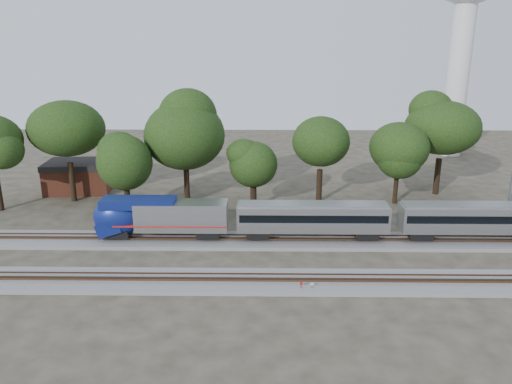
% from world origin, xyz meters
% --- Properties ---
extents(ground, '(160.00, 160.00, 0.00)m').
position_xyz_m(ground, '(0.00, 0.00, 0.00)').
color(ground, '#383328').
rests_on(ground, ground).
extents(track_far, '(160.00, 5.00, 0.73)m').
position_xyz_m(track_far, '(0.00, 6.00, 0.21)').
color(track_far, slate).
rests_on(track_far, ground).
extents(track_near, '(160.00, 5.00, 0.73)m').
position_xyz_m(track_near, '(0.00, -4.00, 0.21)').
color(track_near, slate).
rests_on(track_near, ground).
extents(switch_stand_red, '(0.32, 0.06, 1.01)m').
position_xyz_m(switch_stand_red, '(5.38, -5.61, 0.65)').
color(switch_stand_red, '#512D19').
rests_on(switch_stand_red, ground).
extents(switch_stand_white, '(0.29, 0.07, 0.90)m').
position_xyz_m(switch_stand_white, '(6.37, -5.55, 0.58)').
color(switch_stand_white, '#512D19').
rests_on(switch_stand_white, ground).
extents(switch_lever, '(0.55, 0.39, 0.30)m').
position_xyz_m(switch_lever, '(4.56, -5.11, 0.15)').
color(switch_lever, '#512D19').
rests_on(switch_lever, ground).
extents(brick_building, '(10.02, 7.43, 4.58)m').
position_xyz_m(brick_building, '(-26.01, 25.99, 2.31)').
color(brick_building, brown).
rests_on(brick_building, ground).
extents(tree_1, '(10.62, 10.62, 14.97)m').
position_xyz_m(tree_1, '(-25.19, 20.97, 10.44)').
color(tree_1, black).
rests_on(tree_1, ground).
extents(tree_2, '(7.19, 7.19, 10.14)m').
position_xyz_m(tree_2, '(-15.86, 15.14, 7.05)').
color(tree_2, black).
rests_on(tree_2, ground).
extents(tree_3, '(9.88, 9.88, 13.92)m').
position_xyz_m(tree_3, '(-8.78, 20.16, 9.70)').
color(tree_3, black).
rests_on(tree_3, ground).
extents(tree_4, '(6.20, 6.20, 8.74)m').
position_xyz_m(tree_4, '(0.57, 18.38, 6.07)').
color(tree_4, black).
rests_on(tree_4, ground).
extents(tree_5, '(8.83, 8.83, 12.44)m').
position_xyz_m(tree_5, '(9.85, 21.23, 8.67)').
color(tree_5, black).
rests_on(tree_5, ground).
extents(tree_6, '(8.14, 8.14, 11.48)m').
position_xyz_m(tree_6, '(20.49, 20.53, 7.99)').
color(tree_6, black).
rests_on(tree_6, ground).
extents(tree_7, '(10.14, 10.14, 14.29)m').
position_xyz_m(tree_7, '(27.76, 25.14, 9.96)').
color(tree_7, black).
rests_on(tree_7, ground).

